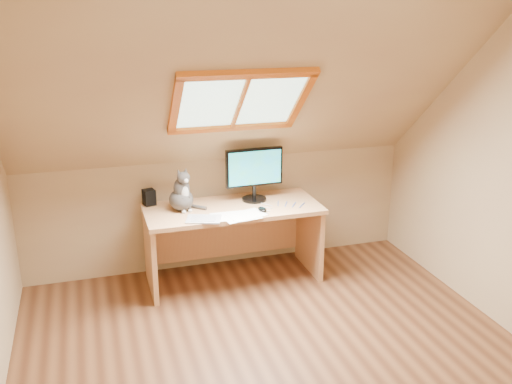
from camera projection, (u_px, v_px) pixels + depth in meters
name	position (u px, v px, depth m)	size (l,w,h in m)	color
ground	(284.00, 370.00, 3.77)	(3.50, 3.50, 0.00)	brown
room_shell	(293.00, 166.00, 3.24)	(3.52, 3.52, 2.41)	tan
desk	(231.00, 227.00, 4.94)	(1.48, 0.65, 0.68)	tan
monitor	(254.00, 171.00, 4.89)	(0.50, 0.21, 0.46)	black
cat	(182.00, 195.00, 4.70)	(0.26, 0.29, 0.37)	#4C4643
desk_speaker	(149.00, 197.00, 4.84)	(0.09, 0.09, 0.14)	black
graphics_tablet	(204.00, 219.00, 4.52)	(0.27, 0.19, 0.01)	#B2B2B7
mouse	(262.00, 209.00, 4.71)	(0.06, 0.11, 0.03)	black
papers	(237.00, 217.00, 4.57)	(0.35, 0.30, 0.01)	white
cables	(280.00, 206.00, 4.82)	(0.51, 0.26, 0.01)	silver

